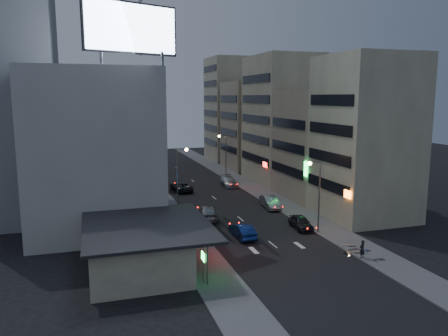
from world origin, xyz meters
name	(u,v)px	position (x,y,z in m)	size (l,w,h in m)	color
ground	(290,258)	(0.00, 0.00, 0.00)	(180.00, 180.00, 0.00)	black
sidewalk_left	(157,195)	(-8.00, 30.00, 0.06)	(4.00, 120.00, 0.12)	#4C4C4F
sidewalk_right	(254,189)	(8.00, 30.00, 0.06)	(4.00, 120.00, 0.12)	#4C4C4F
food_court	(137,246)	(-13.90, 2.00, 1.98)	(11.00, 13.00, 3.88)	#BBB593
white_building	(94,146)	(-17.00, 20.00, 9.00)	(14.00, 24.00, 18.00)	#B2B2AD
grey_tower	(12,80)	(-26.00, 23.00, 17.00)	(10.00, 14.00, 34.00)	slate
shophouse_near	(365,138)	(15.00, 10.50, 10.00)	(10.00, 11.00, 20.00)	#BBB593
shophouse_mid	(321,144)	(15.50, 22.00, 8.00)	(11.00, 12.00, 16.00)	tan
shophouse_far	(282,120)	(15.00, 35.00, 11.00)	(10.00, 14.00, 22.00)	#BBB593
far_left_a	(100,125)	(-15.50, 45.00, 10.00)	(11.00, 10.00, 20.00)	#B2B2AD
far_left_b	(96,133)	(-16.00, 58.00, 7.50)	(12.00, 10.00, 15.00)	slate
far_right_a	(253,126)	(15.50, 50.00, 9.00)	(11.00, 12.00, 18.00)	tan
far_right_b	(234,109)	(16.00, 64.00, 12.00)	(12.00, 12.00, 24.00)	#BBB593
billboard	(131,28)	(-12.99, 9.97, 21.66)	(9.52, 3.75, 6.20)	#595B60
street_lamp_right_near	(316,186)	(5.90, 6.00, 5.36)	(1.60, 0.44, 8.02)	#595B60
street_lamp_left	(180,169)	(-5.90, 22.00, 5.36)	(1.60, 0.44, 8.02)	#595B60
street_lamp_right_far	(224,150)	(5.90, 40.00, 5.36)	(1.60, 0.44, 8.02)	#595B60
parked_car_right_near	(301,222)	(5.24, 8.09, 0.76)	(1.78, 4.43, 1.51)	#27282D
parked_car_right_mid	(270,202)	(5.60, 17.83, 0.82)	(1.73, 4.97, 1.64)	#9E9FA6
parked_car_left	(181,187)	(-3.73, 31.93, 0.77)	(2.55, 5.54, 1.54)	#292A2F
parked_car_right_far	(229,181)	(4.77, 33.53, 0.82)	(2.28, 5.62, 1.63)	#AEB1B7
road_car_blue	(242,231)	(-2.24, 7.05, 0.78)	(1.64, 4.71, 1.55)	navy
road_car_silver	(208,213)	(-3.93, 15.11, 0.82)	(2.31, 5.69, 1.65)	gray
person	(362,249)	(6.30, -2.18, 0.97)	(0.62, 0.41, 1.71)	black
scooter_black_a	(383,253)	(8.10, -2.86, 0.65)	(1.74, 0.58, 1.06)	black
scooter_silver_a	(359,246)	(7.04, -0.59, 0.70)	(1.91, 0.64, 1.17)	#A2A4A9
scooter_blue	(367,244)	(8.14, -0.38, 0.66)	(1.78, 0.59, 1.09)	navy
scooter_black_b	(357,243)	(7.43, 0.26, 0.66)	(1.78, 0.59, 1.09)	black
scooter_silver_b	(355,239)	(7.72, 1.08, 0.74)	(2.03, 0.68, 1.24)	#B3B7BB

